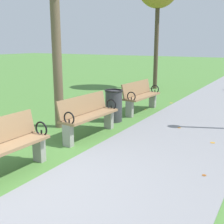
% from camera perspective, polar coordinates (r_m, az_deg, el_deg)
% --- Properties ---
extents(ground_plane, '(80.00, 80.00, 0.00)m').
position_cam_1_polar(ground_plane, '(4.55, -16.73, -13.56)').
color(ground_plane, '#4C7F38').
extents(park_bench_1, '(0.49, 1.61, 0.90)m').
position_cam_1_polar(park_bench_1, '(4.73, -21.20, -6.46)').
color(park_bench_1, '#93704C').
rests_on(park_bench_1, ground).
extents(park_bench_2, '(0.54, 1.62, 0.90)m').
position_cam_1_polar(park_bench_2, '(6.35, -4.71, -0.56)').
color(park_bench_2, '#93704C').
rests_on(park_bench_2, ground).
extents(park_bench_3, '(0.55, 1.62, 0.90)m').
position_cam_1_polar(park_bench_3, '(8.66, 5.65, 3.22)').
color(park_bench_3, '#93704C').
rests_on(park_bench_3, ground).
extents(trash_bin, '(0.48, 0.48, 0.84)m').
position_cam_1_polar(trash_bin, '(7.57, 0.35, 1.31)').
color(trash_bin, '#38383D').
rests_on(trash_bin, ground).
extents(scattered_leaves, '(4.82, 8.24, 0.02)m').
position_cam_1_polar(scattered_leaves, '(6.71, 9.73, -4.11)').
color(scattered_leaves, '#AD6B23').
rests_on(scattered_leaves, ground).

